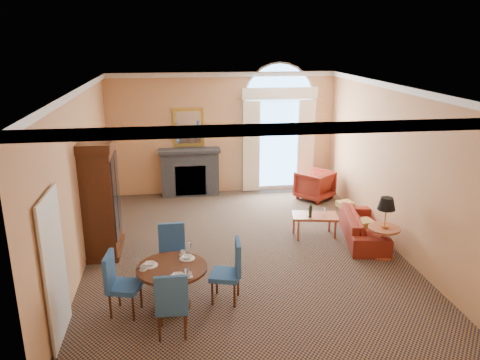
{
  "coord_description": "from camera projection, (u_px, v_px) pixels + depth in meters",
  "views": [
    {
      "loc": [
        -1.27,
        -8.4,
        4.06
      ],
      "look_at": [
        0.0,
        0.5,
        1.3
      ],
      "focal_mm": 35.0,
      "sensor_mm": 36.0,
      "label": 1
    }
  ],
  "objects": [
    {
      "name": "dining_chair_west",
      "position": [
        117.0,
        280.0,
        6.98
      ],
      "size": [
        0.56,
        0.56,
        1.02
      ],
      "rotation": [
        0.0,
        0.0,
        -1.84
      ],
      "color": "#23508B",
      "rests_on": "ground"
    },
    {
      "name": "dining_chair_south",
      "position": [
        172.0,
        301.0,
        6.43
      ],
      "size": [
        0.48,
        0.48,
        1.02
      ],
      "rotation": [
        0.0,
        0.0,
        -0.06
      ],
      "color": "#23508B",
      "rests_on": "ground"
    },
    {
      "name": "armoire",
      "position": [
        101.0,
        199.0,
        8.95
      ],
      "size": [
        0.65,
        1.15,
        2.26
      ],
      "color": "#371A0C",
      "rests_on": "ground"
    },
    {
      "name": "room_envelope",
      "position": [
        238.0,
        119.0,
        9.21
      ],
      "size": [
        6.04,
        7.52,
        3.45
      ],
      "color": "tan",
      "rests_on": "ground"
    },
    {
      "name": "coffee_table",
      "position": [
        315.0,
        217.0,
        9.82
      ],
      "size": [
        1.02,
        0.7,
        0.8
      ],
      "rotation": [
        0.0,
        0.0,
        -0.2
      ],
      "color": "#AE5434",
      "rests_on": "ground"
    },
    {
      "name": "dining_table",
      "position": [
        172.0,
        277.0,
        7.21
      ],
      "size": [
        1.09,
        1.09,
        0.89
      ],
      "color": "#371A0C",
      "rests_on": "ground"
    },
    {
      "name": "side_table",
      "position": [
        385.0,
        221.0,
        8.82
      ],
      "size": [
        0.6,
        0.6,
        1.18
      ],
      "color": "#AE5434",
      "rests_on": "ground"
    },
    {
      "name": "ground",
      "position": [
        244.0,
        250.0,
        9.32
      ],
      "size": [
        7.5,
        7.5,
        0.0
      ],
      "primitive_type": "plane",
      "color": "#111B36",
      "rests_on": "ground"
    },
    {
      "name": "dining_chair_north",
      "position": [
        172.0,
        249.0,
        8.0
      ],
      "size": [
        0.58,
        0.58,
        1.02
      ],
      "rotation": [
        0.0,
        0.0,
        2.77
      ],
      "color": "#23508B",
      "rests_on": "ground"
    },
    {
      "name": "sofa",
      "position": [
        364.0,
        227.0,
        9.72
      ],
      "size": [
        1.12,
        2.03,
        0.56
      ],
      "primitive_type": "imported",
      "rotation": [
        0.0,
        0.0,
        1.37
      ],
      "color": "maroon",
      "rests_on": "ground"
    },
    {
      "name": "dining_chair_east",
      "position": [
        231.0,
        267.0,
        7.38
      ],
      "size": [
        0.56,
        0.56,
        1.02
      ],
      "rotation": [
        0.0,
        0.0,
        1.27
      ],
      "color": "#23508B",
      "rests_on": "ground"
    },
    {
      "name": "armchair",
      "position": [
        315.0,
        185.0,
        12.13
      ],
      "size": [
        1.15,
        1.15,
        0.75
      ],
      "primitive_type": "imported",
      "rotation": [
        0.0,
        0.0,
        3.82
      ],
      "color": "maroon",
      "rests_on": "ground"
    }
  ]
}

